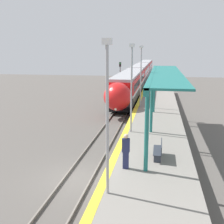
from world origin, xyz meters
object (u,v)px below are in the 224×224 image
object	(u,v)px
platform_bench	(159,150)
lamppost_mid	(132,83)
railway_signal	(120,75)
lamppost_far	(141,73)
lamppost_near	(107,110)
train	(140,73)
person_waiting	(126,151)

from	to	relation	value
platform_bench	lamppost_mid	distance (m)	5.92
railway_signal	lamppost_far	size ratio (longest dim) A/B	0.80
lamppost_far	lamppost_near	bearing A→B (deg)	-90.00
platform_bench	lamppost_near	size ratio (longest dim) A/B	0.27
train	lamppost_far	world-z (taller)	lamppost_far
lamppost_near	railway_signal	bearing A→B (deg)	97.36
person_waiting	lamppost_far	distance (m)	15.42
lamppost_mid	lamppost_far	distance (m)	8.87
train	lamppost_far	bearing A→B (deg)	-85.65
railway_signal	person_waiting	bearing A→B (deg)	-81.24
person_waiting	lamppost_far	size ratio (longest dim) A/B	0.29
platform_bench	person_waiting	bearing A→B (deg)	-134.48
lamppost_mid	railway_signal	bearing A→B (deg)	100.06
platform_bench	person_waiting	distance (m)	2.31
person_waiting	railway_signal	size ratio (longest dim) A/B	0.36
person_waiting	railway_signal	xyz separation A→B (m)	(-4.63, 30.08, 1.01)
train	person_waiting	xyz separation A→B (m)	(2.56, -43.36, -0.22)
person_waiting	lamppost_near	world-z (taller)	lamppost_near
railway_signal	lamppost_mid	bearing A→B (deg)	-79.94
platform_bench	lamppost_mid	size ratio (longest dim) A/B	0.27
person_waiting	lamppost_far	bearing A→B (deg)	91.59
train	person_waiting	size ratio (longest dim) A/B	35.25
railway_signal	lamppost_far	bearing A→B (deg)	-74.19
platform_bench	railway_signal	xyz separation A→B (m)	(-6.22, 28.46, 1.45)
lamppost_far	person_waiting	bearing A→B (deg)	-88.41
lamppost_far	railway_signal	bearing A→B (deg)	105.81
railway_signal	lamppost_far	world-z (taller)	lamppost_far
person_waiting	railway_signal	bearing A→B (deg)	98.76
lamppost_mid	lamppost_near	bearing A→B (deg)	-90.00
railway_signal	lamppost_near	bearing A→B (deg)	-82.64
railway_signal	lamppost_far	distance (m)	15.53
person_waiting	train	bearing A→B (deg)	93.38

